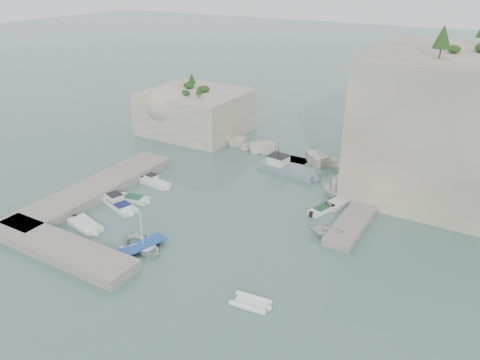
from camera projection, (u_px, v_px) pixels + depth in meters
The scene contains 21 objects.
ground at pixel (213, 224), 51.97m from camera, with size 400.00×400.00×0.00m, color slate.
cliff_east at pixel (478, 128), 55.76m from camera, with size 26.00×22.00×17.00m, color beige.
cliff_terrace at pixel (376, 180), 59.51m from camera, with size 8.00×10.00×2.50m, color beige.
outcrop_west at pixel (196, 112), 79.29m from camera, with size 16.00×14.00×7.00m, color beige.
quay_west at pixel (96, 189), 58.81m from camera, with size 5.00×24.00×1.10m, color #9E9689.
quay_south at pixel (59, 248), 46.59m from camera, with size 18.00×4.00×1.10m, color #9E9689.
ledge_east at pixel (359, 213), 53.38m from camera, with size 3.00×16.00×0.80m, color #9E9689.
breakwater at pixel (289, 154), 69.33m from camera, with size 28.00×3.00×1.40m, color beige.
motorboat_e at pixel (86, 227), 51.29m from camera, with size 4.95×2.02×0.70m, color white, non-canonical shape.
motorboat_b at pixel (155, 185), 61.20m from camera, with size 4.85×1.59×1.40m, color silver, non-canonical shape.
motorboat_d at pixel (119, 206), 55.79m from camera, with size 6.58×1.96×1.40m, color white, non-canonical shape.
motorboat_c at pixel (134, 201), 57.04m from camera, with size 4.36×1.58×0.70m, color silver, non-canonical shape.
rowboat at pixel (143, 249), 47.44m from camera, with size 3.80×5.32×1.10m, color white.
inflatable_dinghy at pixel (251, 304), 39.67m from camera, with size 3.62×1.76×0.44m, color white, non-canonical shape.
tender_east_a at pixel (326, 236), 49.57m from camera, with size 3.21×3.72×1.96m, color white.
tender_east_b at pixel (322, 212), 54.50m from camera, with size 3.80×1.30×0.70m, color white, non-canonical shape.
tender_east_c at pixel (341, 203), 56.50m from camera, with size 5.36×1.73×0.70m, color silver, non-canonical shape.
tender_east_d at pixel (341, 198), 57.67m from camera, with size 1.89×5.03×1.94m, color silver.
work_boat at pixel (288, 172), 64.93m from camera, with size 9.64×2.85×2.20m, color slate, non-canonical shape.
rowboat_mast at pixel (141, 226), 46.33m from camera, with size 0.10×0.10×4.20m, color white.
vegetation at pixel (449, 42), 55.29m from camera, with size 53.48×13.88×13.40m.
Camera 1 is at (25.60, -37.30, 26.21)m, focal length 35.00 mm.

